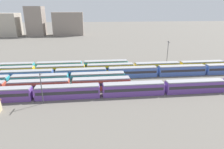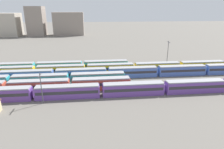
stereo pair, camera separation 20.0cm
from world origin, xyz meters
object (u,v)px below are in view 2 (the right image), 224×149
train_track_1 (39,86)px  train_track_5 (59,66)px  train_track_3 (157,71)px  train_track_4 (110,68)px  train_track_2 (40,80)px  catenary_pole_0 (41,87)px  train_track_0 (164,87)px  catenary_pole_1 (168,52)px

train_track_1 → train_track_5: (2.99, 20.80, 0.00)m
train_track_1 → train_track_3: same height
train_track_4 → train_track_5: same height
train_track_2 → train_track_3: size_ratio=0.50×
train_track_3 → catenary_pole_0: (-37.77, -18.47, 2.92)m
train_track_0 → train_track_5: size_ratio=2.02×
train_track_1 → train_track_2: bearing=99.7°
train_track_0 → train_track_2: size_ratio=2.02×
train_track_2 → train_track_5: same height
train_track_1 → train_track_4: bearing=33.8°
train_track_2 → train_track_4: size_ratio=0.60×
train_track_0 → train_track_2: bearing=164.8°
train_track_1 → train_track_2: size_ratio=1.00×
train_track_1 → train_track_3: (40.54, 10.40, 0.00)m
train_track_4 → train_track_3: bearing=-16.8°
train_track_0 → train_track_1: 37.78m
train_track_0 → catenary_pole_0: catenary_pole_0 is taller
train_track_2 → train_track_5: 16.08m
train_track_0 → train_track_2: same height
train_track_1 → train_track_2: same height
train_track_2 → catenary_pole_1: 53.78m
catenary_pole_0 → train_track_5: bearing=89.5°
train_track_3 → train_track_4: 18.04m
train_track_1 → catenary_pole_0: bearing=-71.1°
catenary_pole_1 → train_track_2: bearing=-159.6°
train_track_2 → train_track_5: (3.88, 15.60, 0.00)m
train_track_5 → catenary_pole_0: catenary_pole_0 is taller
train_track_0 → train_track_3: same height
train_track_4 → train_track_5: bearing=165.6°
train_track_0 → train_track_3: (3.11, 15.60, 0.00)m
train_track_0 → catenary_pole_1: catenary_pole_1 is taller
train_track_4 → train_track_2: bearing=-156.7°
train_track_3 → train_track_4: same height
train_track_2 → catenary_pole_1: size_ratio=5.10×
train_track_4 → catenary_pole_1: 27.70m
train_track_2 → train_track_4: same height
train_track_3 → train_track_2: bearing=-172.8°
train_track_4 → catenary_pole_0: 31.45m
train_track_5 → catenary_pole_0: size_ratio=6.50×
train_track_2 → train_track_4: 26.30m
train_track_2 → catenary_pole_1: (50.26, 18.69, 4.13)m
train_track_0 → catenary_pole_0: 34.90m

